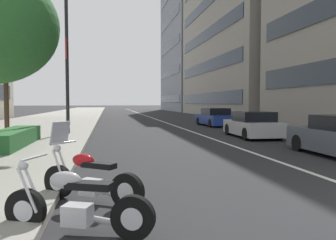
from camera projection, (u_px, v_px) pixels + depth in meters
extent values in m
cube|color=gray|center=(52.00, 120.00, 32.65)|extent=(160.00, 9.06, 0.15)
cube|color=silver|center=(152.00, 118.00, 39.47)|extent=(110.00, 0.16, 0.01)
cylinder|color=black|center=(26.00, 210.00, 4.71)|extent=(0.34, 0.60, 0.60)
cylinder|color=silver|center=(26.00, 210.00, 4.71)|extent=(0.23, 0.33, 0.30)
cylinder|color=black|center=(133.00, 218.00, 4.39)|extent=(0.34, 0.60, 0.60)
cylinder|color=silver|center=(133.00, 218.00, 4.39)|extent=(0.23, 0.33, 0.30)
cube|color=silver|center=(77.00, 215.00, 4.55)|extent=(0.38, 0.45, 0.28)
cube|color=black|center=(89.00, 186.00, 4.49)|extent=(0.44, 0.68, 0.10)
ellipsoid|color=#B2B2B7|center=(66.00, 180.00, 4.56)|extent=(0.39, 0.52, 0.24)
cylinder|color=silver|center=(27.00, 190.00, 4.61)|extent=(0.16, 0.31, 0.64)
cylinder|color=silver|center=(33.00, 188.00, 4.75)|extent=(0.16, 0.31, 0.64)
cylinder|color=silver|center=(35.00, 157.00, 4.64)|extent=(0.57, 0.26, 0.04)
sphere|color=silver|center=(23.00, 165.00, 4.68)|extent=(0.14, 0.14, 0.14)
cylinder|color=silver|center=(101.00, 220.00, 4.64)|extent=(0.34, 0.67, 0.16)
cylinder|color=black|center=(59.00, 182.00, 6.32)|extent=(0.47, 0.58, 0.63)
cylinder|color=silver|center=(59.00, 182.00, 6.32)|extent=(0.29, 0.33, 0.31)
cylinder|color=black|center=(127.00, 191.00, 5.65)|extent=(0.47, 0.58, 0.63)
cylinder|color=silver|center=(127.00, 191.00, 5.65)|extent=(0.29, 0.33, 0.31)
cube|color=silver|center=(91.00, 187.00, 5.99)|extent=(0.43, 0.46, 0.28)
cube|color=black|center=(99.00, 165.00, 5.89)|extent=(0.56, 0.65, 0.10)
ellipsoid|color=#AD1116|center=(83.00, 160.00, 6.03)|extent=(0.47, 0.51, 0.24)
cylinder|color=silver|center=(59.00, 167.00, 6.21)|extent=(0.22, 0.28, 0.64)
cylinder|color=silver|center=(64.00, 166.00, 6.33)|extent=(0.22, 0.28, 0.64)
cylinder|color=silver|center=(64.00, 143.00, 6.21)|extent=(0.51, 0.38, 0.04)
sphere|color=silver|center=(57.00, 148.00, 6.30)|extent=(0.14, 0.14, 0.14)
cube|color=#B2BCC6|center=(60.00, 133.00, 6.25)|extent=(0.43, 0.36, 0.44)
cylinder|color=silver|center=(108.00, 193.00, 6.00)|extent=(0.48, 0.61, 0.16)
cylinder|color=black|center=(298.00, 143.00, 12.41)|extent=(0.62, 0.23, 0.62)
cube|color=#B7B7BC|center=(252.00, 128.00, 17.38)|extent=(4.20, 2.03, 0.70)
cube|color=black|center=(254.00, 116.00, 17.17)|extent=(2.08, 1.79, 0.50)
cylinder|color=black|center=(228.00, 129.00, 18.62)|extent=(0.63, 0.25, 0.62)
cylinder|color=black|center=(257.00, 129.00, 18.85)|extent=(0.63, 0.25, 0.62)
cylinder|color=black|center=(246.00, 134.00, 15.93)|extent=(0.63, 0.25, 0.62)
cylinder|color=black|center=(279.00, 134.00, 16.16)|extent=(0.63, 0.25, 0.62)
cube|color=navy|center=(214.00, 119.00, 25.82)|extent=(4.58, 1.93, 0.72)
cube|color=black|center=(215.00, 111.00, 25.58)|extent=(2.27, 1.72, 0.52)
cylinder|color=black|center=(199.00, 121.00, 27.13)|extent=(0.63, 0.24, 0.62)
cylinder|color=black|center=(218.00, 121.00, 27.46)|extent=(0.63, 0.24, 0.62)
cylinder|color=black|center=(211.00, 123.00, 24.20)|extent=(0.63, 0.24, 0.62)
cylinder|color=black|center=(232.00, 123.00, 24.54)|extent=(0.63, 0.24, 0.62)
cylinder|color=#232326|center=(67.00, 48.00, 17.85)|extent=(0.18, 0.18, 9.27)
cube|color=#B21E23|center=(66.00, 48.00, 17.51)|extent=(0.56, 0.03, 1.10)
cube|color=#B21E23|center=(68.00, 50.00, 18.20)|extent=(0.56, 0.03, 1.10)
cube|color=#28602D|center=(13.00, 138.00, 12.82)|extent=(4.94, 1.10, 0.62)
cylinder|color=#473323|center=(7.00, 107.00, 15.57)|extent=(0.22, 0.22, 2.91)
ellipsoid|color=#387A33|center=(5.00, 52.00, 15.44)|extent=(2.99, 2.99, 2.54)
cube|color=gray|center=(274.00, 9.00, 46.38)|extent=(27.97, 19.60, 29.89)
cube|color=#232D3D|center=(206.00, 98.00, 45.28)|extent=(25.17, 0.08, 1.50)
cube|color=#232D3D|center=(206.00, 67.00, 45.05)|extent=(25.17, 0.08, 1.50)
cube|color=#232D3D|center=(206.00, 35.00, 44.83)|extent=(25.17, 0.08, 1.50)
cube|color=#232D3D|center=(206.00, 3.00, 44.60)|extent=(25.17, 0.08, 1.50)
cube|color=gray|center=(212.00, 37.00, 72.97)|extent=(23.69, 19.30, 32.54)
cube|color=#232D3D|center=(169.00, 99.00, 71.96)|extent=(21.32, 0.08, 1.50)
cube|color=#232D3D|center=(169.00, 73.00, 71.66)|extent=(21.32, 0.08, 1.50)
cube|color=#232D3D|center=(169.00, 47.00, 71.36)|extent=(21.32, 0.08, 1.50)
cube|color=#232D3D|center=(169.00, 21.00, 71.06)|extent=(21.32, 0.08, 1.50)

